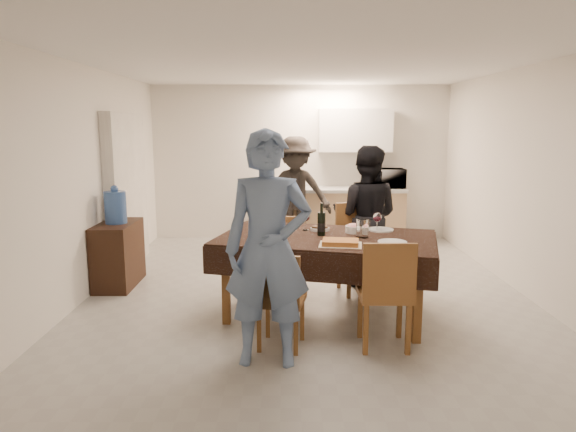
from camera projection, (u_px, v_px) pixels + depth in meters
name	position (u px, v px, depth m)	size (l,w,h in m)	color
floor	(307.00, 292.00, 6.01)	(5.00, 6.00, 0.02)	#9E9E99
ceiling	(308.00, 63.00, 5.56)	(5.00, 6.00, 0.02)	white
wall_back	(300.00, 163.00, 8.74)	(5.00, 0.02, 2.60)	silver
wall_front	(329.00, 241.00, 2.83)	(5.00, 0.02, 2.60)	silver
wall_left	(86.00, 182.00, 5.78)	(0.02, 6.00, 2.60)	silver
wall_right	(528.00, 182.00, 5.79)	(0.02, 6.00, 2.60)	silver
stub_partition	(127.00, 191.00, 7.00)	(0.15, 1.40, 2.10)	silver
kitchen_base_cabinet	(336.00, 216.00, 8.57)	(2.20, 0.60, 0.86)	tan
kitchen_worktop	(337.00, 189.00, 8.50)	(2.24, 0.64, 0.05)	#AAAAA6
upper_cabinet	(355.00, 130.00, 8.47)	(1.20, 0.34, 0.70)	white
dining_table	(327.00, 240.00, 5.16)	(2.37, 1.73, 0.83)	black
chair_near_left	(281.00, 291.00, 4.38)	(0.47, 0.47, 0.47)	brown
chair_near_right	(387.00, 284.00, 4.36)	(0.45, 0.45, 0.53)	brown
chair_far_left	(282.00, 249.00, 5.86)	(0.48, 0.48, 0.47)	brown
chair_far_right	(361.00, 241.00, 5.83)	(0.55, 0.55, 0.56)	brown
console	(118.00, 254.00, 6.22)	(0.42, 0.84, 0.77)	#311C10
water_jug	(115.00, 207.00, 6.12)	(0.26, 0.26, 0.38)	#3C66B3
wine_bottle	(321.00, 219.00, 5.17)	(0.08, 0.08, 0.33)	black
water_pitcher	(362.00, 228.00, 5.09)	(0.12, 0.12, 0.19)	white
savoury_tart	(340.00, 242.00, 4.77)	(0.39, 0.29, 0.05)	#CA7B3B
salad_bowl	(354.00, 229.00, 5.32)	(0.19, 0.19, 0.07)	white
mushroom_dish	(320.00, 229.00, 5.42)	(0.19, 0.19, 0.03)	white
wine_glass_a	(271.00, 233.00, 4.89)	(0.08, 0.08, 0.18)	white
wine_glass_b	(377.00, 222.00, 5.38)	(0.09, 0.09, 0.20)	white
wine_glass_c	(306.00, 221.00, 5.43)	(0.09, 0.09, 0.20)	white
plate_near_left	(266.00, 242.00, 4.85)	(0.29, 0.29, 0.02)	white
plate_near_right	(392.00, 242.00, 4.86)	(0.27, 0.27, 0.02)	white
plate_far_left	(268.00, 230.00, 5.44)	(0.29, 0.29, 0.02)	white
plate_far_right	(381.00, 230.00, 5.45)	(0.27, 0.27, 0.02)	white
microwave	(387.00, 178.00, 8.47)	(0.58, 0.39, 0.32)	white
person_near	(268.00, 249.00, 4.09)	(0.70, 0.46, 1.91)	#5D78A1
person_far	(365.00, 216.00, 6.18)	(0.82, 0.64, 1.70)	black
person_kitchen	(295.00, 193.00, 8.05)	(1.14, 0.66, 1.76)	black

